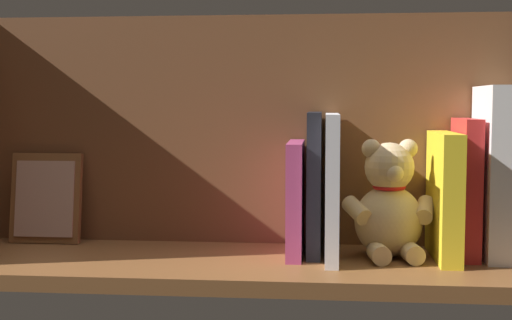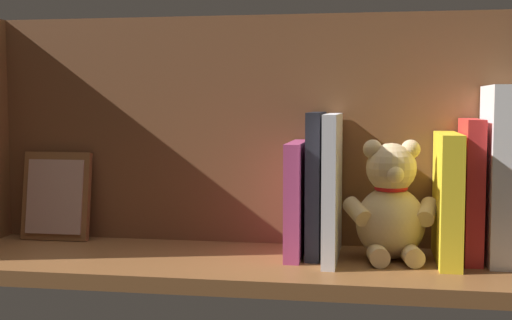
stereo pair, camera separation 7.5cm
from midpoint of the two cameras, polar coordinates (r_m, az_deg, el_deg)
The scene contains 10 objects.
ground_plane at distance 103.45cm, azimuth 2.11°, elevation -8.51°, with size 95.08×27.32×2.20cm, color brown.
shelf_back_panel at distance 112.14cm, azimuth 2.92°, elevation 2.43°, with size 95.08×1.50×36.21cm, color brown.
dictionary_thick_white at distance 106.17cm, azimuth 21.63°, elevation -1.08°, with size 6.10×13.15×24.88cm, color white.
book_1 at distance 106.08cm, azimuth 18.94°, elevation -2.29°, with size 2.48×12.20×20.17cm, color red.
book_2 at distance 103.93cm, azimuth 17.26°, elevation -2.93°, with size 2.98×15.84×18.22cm, color yellow.
teddy_bear at distance 103.38cm, azimuth 12.95°, elevation -3.73°, with size 13.84×11.99×17.23cm.
book_3 at distance 102.19cm, azimuth 8.32°, elevation -2.14°, with size 1.89×17.28×20.88cm, color silver.
book_4 at distance 104.49cm, azimuth 6.95°, elevation -1.92°, with size 2.02×12.83×21.08cm, color black.
book_5 at distance 104.15cm, azimuth 5.40°, elevation -3.14°, with size 2.22×14.39×16.73cm, color #B23F72.
picture_frame_leaning at distance 119.22cm, azimuth -14.15°, elevation -2.87°, with size 11.40×3.72×14.47cm.
Camera 2 is at (-17.18, 99.33, 22.45)cm, focal length 49.38 mm.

